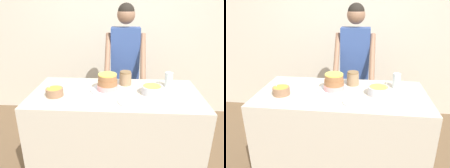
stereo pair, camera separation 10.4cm
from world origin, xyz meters
The scene contains 9 objects.
wall_back centered at (0.00, 1.92, 1.30)m, with size 10.00×0.05×2.60m.
counter centered at (0.00, 0.38, 0.47)m, with size 1.55×0.76×0.95m.
person_baker centered at (0.08, 1.11, 1.07)m, with size 0.46×0.47×1.72m.
cake centered at (-0.08, 0.43, 1.02)m, with size 0.32×0.32×0.17m.
frosting_bowl_orange centered at (-0.54, 0.28, 0.98)m, with size 0.15×0.15×0.14m.
frosting_bowl_yellow centered at (0.33, 0.38, 0.99)m, with size 0.19×0.19×0.16m.
drinking_glass centered at (0.51, 0.56, 1.02)m, with size 0.07×0.07×0.15m.
ceramic_plate centered at (0.14, 0.19, 0.95)m, with size 0.23×0.23×0.01m.
stoneware_jar centered at (0.09, 0.60, 1.01)m, with size 0.12×0.12×0.14m.
Camera 2 is at (0.19, -1.47, 1.74)m, focal length 35.00 mm.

